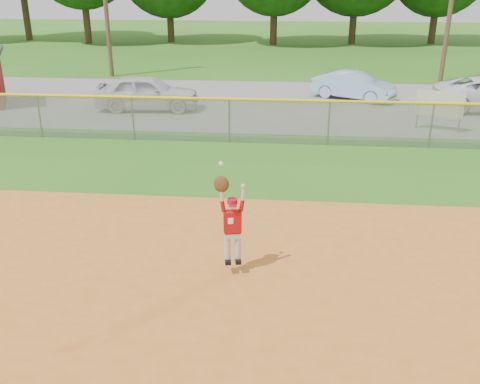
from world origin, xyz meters
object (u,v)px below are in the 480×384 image
at_px(car_white_a, 147,92).
at_px(car_blue, 354,86).
at_px(ballplayer, 231,220).
at_px(sponsor_sign, 440,106).

xyz_separation_m(car_white_a, car_blue, (8.84, 2.88, -0.12)).
distance_m(car_white_a, ballplayer, 13.82).
distance_m(sponsor_sign, ballplayer, 12.46).
bearing_deg(car_blue, sponsor_sign, -125.46).
relative_size(car_blue, sponsor_sign, 2.41).
relative_size(car_white_a, sponsor_sign, 2.77).
height_order(car_white_a, ballplayer, ballplayer).
xyz_separation_m(car_blue, sponsor_sign, (2.52, -5.10, 0.32)).
bearing_deg(sponsor_sign, ballplayer, -121.02).
height_order(car_blue, ballplayer, ballplayer).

